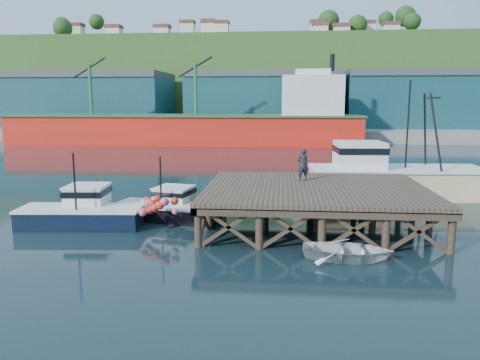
# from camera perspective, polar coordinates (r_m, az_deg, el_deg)

# --- Properties ---
(ground) EXTENTS (300.00, 300.00, 0.00)m
(ground) POSITION_cam_1_polar(r_m,az_deg,el_deg) (26.66, -2.86, -5.10)
(ground) COLOR black
(ground) RESTS_ON ground
(wharf) EXTENTS (12.00, 10.00, 2.62)m
(wharf) POSITION_cam_1_polar(r_m,az_deg,el_deg) (25.86, 9.20, -1.26)
(wharf) COLOR brown
(wharf) RESTS_ON ground
(far_quay) EXTENTS (160.00, 40.00, 2.00)m
(far_quay) POSITION_cam_1_polar(r_m,az_deg,el_deg) (95.77, 3.00, 6.14)
(far_quay) COLOR gray
(far_quay) RESTS_ON ground
(warehouse_left) EXTENTS (32.00, 16.00, 9.00)m
(warehouse_left) POSITION_cam_1_polar(r_m,az_deg,el_deg) (98.43, -18.17, 8.98)
(warehouse_left) COLOR #1A4F58
(warehouse_left) RESTS_ON far_quay
(warehouse_mid) EXTENTS (28.00, 16.00, 9.00)m
(warehouse_mid) POSITION_cam_1_polar(r_m,az_deg,el_deg) (90.60, 2.91, 9.43)
(warehouse_mid) COLOR #1A4F58
(warehouse_mid) RESTS_ON far_quay
(warehouse_right) EXTENTS (30.00, 16.00, 9.00)m
(warehouse_right) POSITION_cam_1_polar(r_m,az_deg,el_deg) (94.29, 21.67, 8.78)
(warehouse_right) COLOR #1A4F58
(warehouse_right) RESTS_ON far_quay
(cargo_ship) EXTENTS (55.50, 10.00, 13.75)m
(cargo_ship) POSITION_cam_1_polar(r_m,az_deg,el_deg) (74.60, -4.20, 6.93)
(cargo_ship) COLOR red
(cargo_ship) RESTS_ON ground
(hillside) EXTENTS (220.00, 50.00, 22.00)m
(hillside) POSITION_cam_1_polar(r_m,az_deg,el_deg) (125.65, 3.58, 11.52)
(hillside) COLOR #2D511E
(hillside) RESTS_ON ground
(boat_navy) EXTENTS (6.75, 3.80, 4.11)m
(boat_navy) POSITION_cam_1_polar(r_m,az_deg,el_deg) (27.09, -18.62, -3.56)
(boat_navy) COLOR black
(boat_navy) RESTS_ON ground
(boat_black) EXTENTS (6.39, 5.30, 3.74)m
(boat_black) POSITION_cam_1_polar(r_m,az_deg,el_deg) (27.58, -8.74, -3.23)
(boat_black) COLOR black
(boat_black) RESTS_ON ground
(trawler) EXTENTS (12.47, 5.10, 8.19)m
(trawler) POSITION_cam_1_polar(r_m,az_deg,el_deg) (35.01, 18.16, 0.79)
(trawler) COLOR beige
(trawler) RESTS_ON ground
(dinghy) EXTENTS (4.14, 3.17, 0.80)m
(dinghy) POSITION_cam_1_polar(r_m,az_deg,el_deg) (20.90, 12.99, -8.37)
(dinghy) COLOR white
(dinghy) RESTS_ON ground
(dockworker) EXTENTS (0.80, 0.64, 1.91)m
(dockworker) POSITION_cam_1_polar(r_m,az_deg,el_deg) (27.71, 7.66, 1.88)
(dockworker) COLOR black
(dockworker) RESTS_ON wharf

